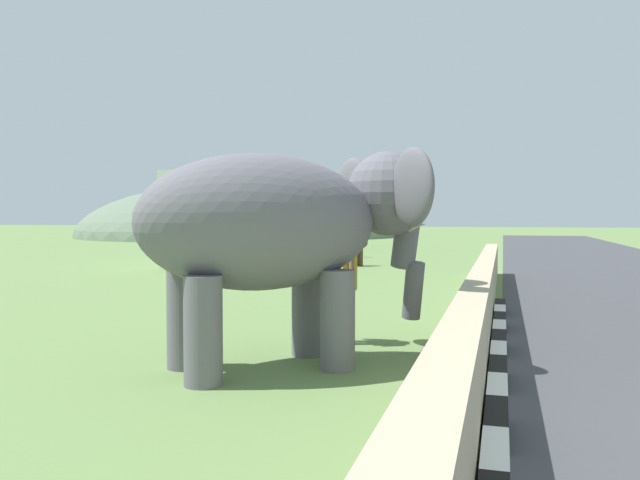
{
  "coord_description": "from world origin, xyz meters",
  "views": [
    {
      "loc": [
        -5.47,
        3.84,
        1.91
      ],
      "look_at": [
        2.41,
        6.14,
        1.6
      ],
      "focal_mm": 35.27,
      "sensor_mm": 36.0,
      "label": 1
    }
  ],
  "objects_px": {
    "person_handler": "(344,282)",
    "bus_teal": "(305,213)",
    "cow_near": "(348,243)",
    "elephant": "(287,225)",
    "cow_mid": "(337,239)",
    "bus_white": "(231,212)"
  },
  "relations": [
    {
      "from": "elephant",
      "to": "cow_mid",
      "type": "height_order",
      "value": "elephant"
    },
    {
      "from": "elephant",
      "to": "bus_white",
      "type": "xyz_separation_m",
      "value": [
        16.61,
        8.31,
        0.28
      ]
    },
    {
      "from": "person_handler",
      "to": "cow_near",
      "type": "relative_size",
      "value": 0.89
    },
    {
      "from": "elephant",
      "to": "cow_mid",
      "type": "bearing_deg",
      "value": 13.03
    },
    {
      "from": "person_handler",
      "to": "bus_white",
      "type": "bearing_deg",
      "value": 29.95
    },
    {
      "from": "elephant",
      "to": "cow_near",
      "type": "distance_m",
      "value": 16.13
    },
    {
      "from": "elephant",
      "to": "person_handler",
      "type": "relative_size",
      "value": 2.35
    },
    {
      "from": "cow_near",
      "to": "cow_mid",
      "type": "relative_size",
      "value": 0.97
    },
    {
      "from": "bus_teal",
      "to": "cow_mid",
      "type": "xyz_separation_m",
      "value": [
        -7.56,
        -3.97,
        -1.21
      ]
    },
    {
      "from": "elephant",
      "to": "cow_mid",
      "type": "xyz_separation_m",
      "value": [
        20.64,
        4.78,
        -0.93
      ]
    },
    {
      "from": "person_handler",
      "to": "cow_near",
      "type": "height_order",
      "value": "person_handler"
    },
    {
      "from": "cow_mid",
      "to": "cow_near",
      "type": "bearing_deg",
      "value": -160.68
    },
    {
      "from": "person_handler",
      "to": "elephant",
      "type": "bearing_deg",
      "value": 168.32
    },
    {
      "from": "cow_near",
      "to": "elephant",
      "type": "bearing_deg",
      "value": -168.97
    },
    {
      "from": "person_handler",
      "to": "bus_teal",
      "type": "bearing_deg",
      "value": 18.84
    },
    {
      "from": "person_handler",
      "to": "cow_near",
      "type": "distance_m",
      "value": 14.59
    },
    {
      "from": "person_handler",
      "to": "cow_near",
      "type": "bearing_deg",
      "value": 13.52
    },
    {
      "from": "elephant",
      "to": "cow_near",
      "type": "xyz_separation_m",
      "value": [
        15.8,
        3.08,
        -0.93
      ]
    },
    {
      "from": "bus_teal",
      "to": "cow_near",
      "type": "xyz_separation_m",
      "value": [
        -12.4,
        -5.66,
        -1.21
      ]
    },
    {
      "from": "bus_teal",
      "to": "person_handler",
      "type": "bearing_deg",
      "value": -161.16
    },
    {
      "from": "bus_white",
      "to": "cow_near",
      "type": "bearing_deg",
      "value": -98.8
    },
    {
      "from": "cow_near",
      "to": "bus_white",
      "type": "bearing_deg",
      "value": 81.2
    }
  ]
}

